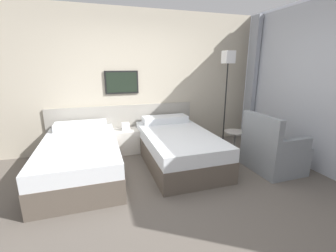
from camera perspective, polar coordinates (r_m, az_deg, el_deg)
The scene contains 8 objects.
ground_plane at distance 3.13m, azimuth -0.50°, elevation -16.97°, with size 16.00×16.00×0.00m, color #5B544C.
wall_headboard at distance 4.61m, azimuth -8.29°, elevation 10.46°, with size 10.00×0.10×2.70m.
bed_near_door at distance 3.76m, azimuth -21.27°, elevation -7.49°, with size 1.12×1.99×0.67m.
bed_near_window at distance 3.96m, azimuth 2.40°, elevation -5.25°, with size 1.12×1.99×0.67m.
nightstand at distance 4.49m, azimuth -10.54°, elevation -3.64°, with size 0.48×0.40×0.59m.
floor_lamp at distance 4.75m, azimuth 14.89°, elevation 13.68°, with size 0.24×0.24×1.94m.
side_table at distance 4.32m, azimuth 16.51°, elevation -3.30°, with size 0.38×0.38×0.50m.
armchair at distance 4.03m, azimuth 24.89°, elevation -6.02°, with size 0.71×0.80×0.94m.
Camera 1 is at (-0.78, -2.53, 1.67)m, focal length 24.00 mm.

